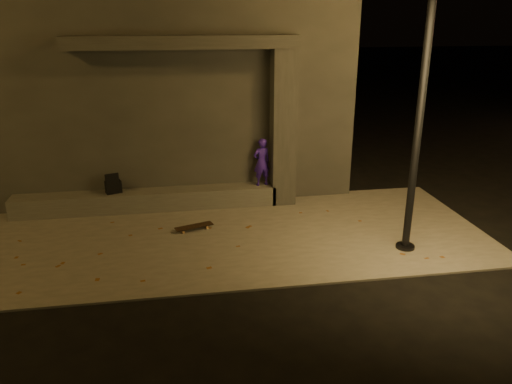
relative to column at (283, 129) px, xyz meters
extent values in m
plane|color=black|center=(-1.70, -3.75, -1.84)|extent=(120.00, 120.00, 0.00)
cube|color=#615E56|center=(-1.70, -1.75, -1.82)|extent=(11.00, 4.40, 0.04)
cube|color=#343330|center=(-2.70, 2.75, 0.76)|extent=(9.00, 5.00, 5.20)
cube|color=#4E4D47|center=(-3.20, 0.00, -1.58)|extent=(6.00, 0.55, 0.45)
cube|color=#343330|center=(0.00, 0.00, 0.00)|extent=(0.55, 0.55, 3.60)
cube|color=#343330|center=(-2.20, 0.05, 1.94)|extent=(5.00, 0.70, 0.28)
imported|color=#32179B|center=(-0.50, 0.00, -0.78)|extent=(0.47, 0.36, 1.14)
cube|color=black|center=(-3.93, 0.00, -1.21)|extent=(0.40, 0.32, 0.28)
cube|color=black|center=(-3.93, 0.00, -0.97)|extent=(0.30, 0.14, 0.20)
cube|color=black|center=(-2.18, -1.36, -1.72)|extent=(0.83, 0.45, 0.02)
cylinder|color=tan|center=(-1.95, -1.21, -1.77)|extent=(0.06, 0.05, 0.06)
cylinder|color=tan|center=(-1.90, -1.35, -1.77)|extent=(0.06, 0.05, 0.06)
cylinder|color=tan|center=(-2.46, -1.38, -1.77)|extent=(0.06, 0.05, 0.06)
cylinder|color=tan|center=(-2.42, -1.52, -1.77)|extent=(0.06, 0.05, 0.06)
cube|color=#99999E|center=(-1.93, -1.28, -1.74)|extent=(0.10, 0.17, 0.02)
cube|color=#99999E|center=(-2.44, -1.45, -1.74)|extent=(0.10, 0.17, 0.02)
cylinder|color=black|center=(1.84, -2.90, 1.35)|extent=(0.14, 0.14, 6.38)
cylinder|color=black|center=(1.84, -2.90, -1.79)|extent=(0.36, 0.36, 0.10)
camera|label=1|loc=(-2.45, -11.10, 2.51)|focal=35.00mm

